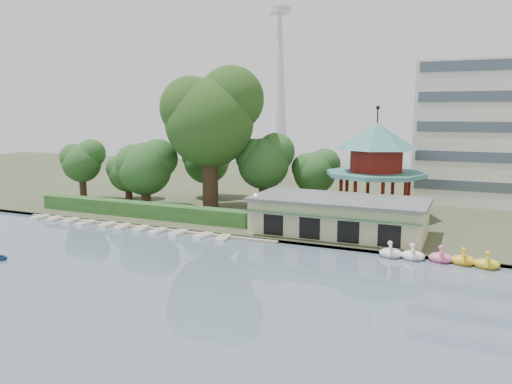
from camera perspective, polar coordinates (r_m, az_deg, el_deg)
The scene contains 13 objects.
ground_plane at distance 40.00m, azimuth -13.27°, elevation -10.77°, with size 220.00×220.00×0.00m, color slate.
shore at distance 86.07m, azimuth 7.83°, elevation 0.29°, with size 220.00×70.00×0.40m, color #424930.
embankment at distance 54.13m, azimuth -2.25°, elevation -5.05°, with size 220.00×0.60×0.30m, color gray.
dock at distance 60.11m, azimuth -12.67°, elevation -3.85°, with size 34.00×1.60×0.24m, color gray.
boathouse at distance 54.60m, azimuth 9.41°, elevation -2.65°, with size 18.60×9.39×3.90m.
pavilion at distance 63.14m, azimuth 13.54°, elevation 3.52°, with size 12.40×12.40×13.50m.
broadcast_tower at distance 183.00m, azimuth 2.71°, elevation 15.70°, with size 8.00×8.00×96.00m.
hedge at distance 64.21m, azimuth -13.14°, elevation -1.95°, with size 30.00×2.00×1.80m, color #2A5924.
lamp_post at distance 54.33m, azimuth -0.06°, elevation -1.54°, with size 0.36×0.36×4.28m.
big_tree at distance 66.17m, azimuth -5.15°, elevation 8.78°, with size 12.81×11.93×18.99m.
small_trees at distance 71.45m, azimuth -7.14°, elevation 3.28°, with size 39.32×17.20×10.21m.
swan_boats at distance 48.26m, azimuth 22.92°, elevation -7.28°, with size 15.82×2.11×1.92m.
moored_rowboats at distance 60.27m, azimuth -15.00°, elevation -3.84°, with size 27.27×2.77×0.36m.
Camera 1 is at (22.85, -29.90, 13.56)m, focal length 35.00 mm.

